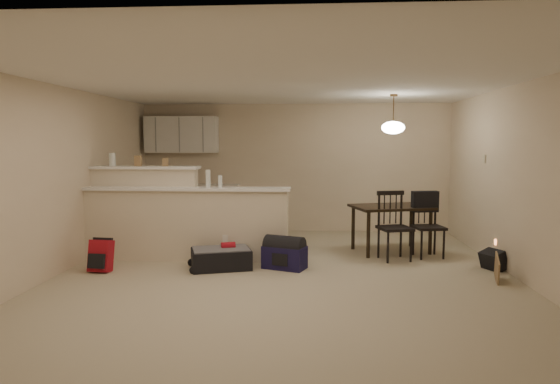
# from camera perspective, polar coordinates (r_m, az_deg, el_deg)

# --- Properties ---
(room) EXTENTS (7.00, 7.02, 2.50)m
(room) POSITION_cam_1_polar(r_m,az_deg,el_deg) (6.33, 0.48, 1.17)
(room) COLOR tan
(room) RESTS_ON ground
(breakfast_bar) EXTENTS (3.08, 0.58, 1.39)m
(breakfast_bar) POSITION_cam_1_polar(r_m,az_deg,el_deg) (7.67, -12.32, -2.99)
(breakfast_bar) COLOR beige
(breakfast_bar) RESTS_ON ground
(upper_cabinets) EXTENTS (1.40, 0.34, 0.70)m
(upper_cabinets) POSITION_cam_1_polar(r_m,az_deg,el_deg) (9.96, -11.18, 6.45)
(upper_cabinets) COLOR white
(upper_cabinets) RESTS_ON room
(kitchen_counter) EXTENTS (1.80, 0.60, 0.90)m
(kitchen_counter) POSITION_cam_1_polar(r_m,az_deg,el_deg) (9.87, -10.09, -1.97)
(kitchen_counter) COLOR white
(kitchen_counter) RESTS_ON ground
(thermostat) EXTENTS (0.02, 0.12, 0.12)m
(thermostat) POSITION_cam_1_polar(r_m,az_deg,el_deg) (8.28, 22.29, 3.54)
(thermostat) COLOR beige
(thermostat) RESTS_ON room
(jar) EXTENTS (0.10, 0.10, 0.20)m
(jar) POSITION_cam_1_polar(r_m,az_deg,el_deg) (8.04, -18.62, 3.54)
(jar) COLOR silver
(jar) RESTS_ON breakfast_bar
(cereal_box) EXTENTS (0.10, 0.07, 0.16)m
(cereal_box) POSITION_cam_1_polar(r_m,az_deg,el_deg) (7.89, -15.91, 3.44)
(cereal_box) COLOR #94744C
(cereal_box) RESTS_ON breakfast_bar
(small_box) EXTENTS (0.08, 0.06, 0.12)m
(small_box) POSITION_cam_1_polar(r_m,az_deg,el_deg) (7.76, -12.98, 3.33)
(small_box) COLOR #94744C
(small_box) RESTS_ON breakfast_bar
(bottle_a) EXTENTS (0.07, 0.07, 0.26)m
(bottle_a) POSITION_cam_1_polar(r_m,az_deg,el_deg) (7.39, -8.23, 1.52)
(bottle_a) COLOR silver
(bottle_a) RESTS_ON breakfast_bar
(bottle_b) EXTENTS (0.06, 0.06, 0.18)m
(bottle_b) POSITION_cam_1_polar(r_m,az_deg,el_deg) (7.35, -6.85, 1.21)
(bottle_b) COLOR silver
(bottle_b) RESTS_ON breakfast_bar
(dining_table) EXTENTS (1.37, 1.10, 0.75)m
(dining_table) POSITION_cam_1_polar(r_m,az_deg,el_deg) (8.14, 12.59, -2.17)
(dining_table) COLOR black
(dining_table) RESTS_ON ground
(pendant_lamp) EXTENTS (0.36, 0.36, 0.62)m
(pendant_lamp) POSITION_cam_1_polar(r_m,az_deg,el_deg) (8.07, 12.80, 7.25)
(pendant_lamp) COLOR brown
(pendant_lamp) RESTS_ON room
(dining_chair_near) EXTENTS (0.54, 0.53, 1.02)m
(dining_chair_near) POSITION_cam_1_polar(r_m,az_deg,el_deg) (7.61, 13.00, -3.83)
(dining_chair_near) COLOR black
(dining_chair_near) RESTS_ON ground
(dining_chair_far) EXTENTS (0.49, 0.48, 0.98)m
(dining_chair_far) POSITION_cam_1_polar(r_m,az_deg,el_deg) (7.93, 16.64, -3.69)
(dining_chair_far) COLOR black
(dining_chair_far) RESTS_ON ground
(suitcase) EXTENTS (0.92, 0.73, 0.27)m
(suitcase) POSITION_cam_1_polar(r_m,az_deg,el_deg) (7.04, -6.75, -7.60)
(suitcase) COLOR black
(suitcase) RESTS_ON ground
(red_backpack) EXTENTS (0.30, 0.21, 0.43)m
(red_backpack) POSITION_cam_1_polar(r_m,az_deg,el_deg) (7.24, -19.79, -6.88)
(red_backpack) COLOR #AB1320
(red_backpack) RESTS_ON ground
(navy_duffel) EXTENTS (0.65, 0.50, 0.31)m
(navy_duffel) POSITION_cam_1_polar(r_m,az_deg,el_deg) (6.99, 0.52, -7.47)
(navy_duffel) COLOR #17133D
(navy_duffel) RESTS_ON ground
(black_daypack) EXTENTS (0.32, 0.36, 0.26)m
(black_daypack) POSITION_cam_1_polar(r_m,az_deg,el_deg) (7.52, 23.19, -7.20)
(black_daypack) COLOR black
(black_daypack) RESTS_ON ground
(cardboard_sheet) EXTENTS (0.12, 0.41, 0.32)m
(cardboard_sheet) POSITION_cam_1_polar(r_m,az_deg,el_deg) (6.90, 23.56, -8.11)
(cardboard_sheet) COLOR #94744C
(cardboard_sheet) RESTS_ON ground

